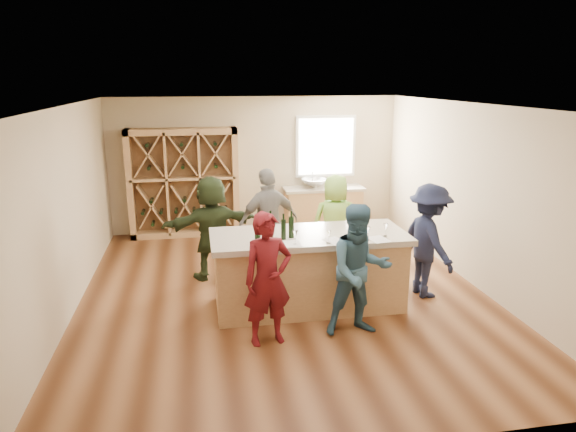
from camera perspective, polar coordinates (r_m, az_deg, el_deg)
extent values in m
cube|color=brown|center=(7.94, -0.46, -8.80)|extent=(6.00, 7.00, 0.10)
cube|color=white|center=(7.26, -0.51, 12.60)|extent=(6.00, 7.00, 0.10)
cube|color=#C1AD8B|center=(10.92, -3.63, 5.79)|extent=(6.00, 0.10, 2.80)
cube|color=#C1AD8B|center=(4.20, 7.81, -10.02)|extent=(6.00, 0.10, 2.80)
cube|color=#C1AD8B|center=(7.59, -23.81, 0.34)|extent=(0.10, 7.00, 2.80)
cube|color=#C1AD8B|center=(8.51, 20.21, 2.19)|extent=(0.10, 7.00, 2.80)
cube|color=white|center=(11.05, 4.20, 7.73)|extent=(1.30, 0.06, 1.30)
cube|color=white|center=(11.02, 4.25, 7.71)|extent=(1.18, 0.01, 1.18)
cube|color=tan|center=(10.63, -11.50, 3.61)|extent=(2.20, 0.45, 2.20)
cube|color=tan|center=(11.02, 3.91, 0.72)|extent=(1.60, 0.58, 0.86)
cube|color=#ADA18E|center=(10.92, 3.95, 3.06)|extent=(1.70, 0.62, 0.06)
imported|color=silver|center=(10.85, 2.94, 3.66)|extent=(0.54, 0.54, 0.19)
cylinder|color=silver|center=(11.01, 2.73, 4.13)|extent=(0.02, 0.02, 0.30)
cube|color=tan|center=(7.30, 2.31, -6.34)|extent=(2.60, 1.00, 1.00)
cube|color=#ADA18E|center=(7.12, 2.36, -2.30)|extent=(2.72, 1.12, 0.08)
cylinder|color=black|center=(6.70, -3.40, -1.68)|extent=(0.10, 0.10, 0.31)
cylinder|color=black|center=(6.91, -1.95, -1.22)|extent=(0.08, 0.08, 0.29)
cylinder|color=black|center=(6.83, -0.51, -1.49)|extent=(0.08, 0.08, 0.27)
cylinder|color=black|center=(6.89, 0.38, -1.25)|extent=(0.09, 0.09, 0.29)
cone|color=white|center=(6.62, 0.81, -2.39)|extent=(0.09, 0.09, 0.20)
cone|color=white|center=(6.70, 4.56, -2.39)|extent=(0.08, 0.08, 0.16)
cone|color=white|center=(6.89, 8.84, -1.95)|extent=(0.08, 0.08, 0.18)
cone|color=white|center=(7.09, 10.77, -1.57)|extent=(0.08, 0.08, 0.17)
cube|color=white|center=(6.68, 0.50, -3.08)|extent=(0.21, 0.29, 0.00)
cube|color=white|center=(6.82, 5.27, -2.77)|extent=(0.34, 0.39, 0.00)
cube|color=white|center=(6.96, 10.03, -2.57)|extent=(0.28, 0.35, 0.00)
imported|color=#590F14|center=(6.22, -2.26, -7.03)|extent=(0.68, 0.55, 1.66)
imported|color=#335972|center=(6.48, 7.95, -6.03)|extent=(0.84, 0.47, 1.70)
imported|color=#191E38|center=(7.82, 15.34, -2.68)|extent=(0.65, 1.16, 1.70)
imported|color=slate|center=(8.33, -2.17, -0.74)|extent=(1.15, 0.82, 1.78)
imported|color=#8CC64C|center=(8.62, 5.26, -0.76)|extent=(0.84, 0.58, 1.64)
imported|color=#263319|center=(8.32, -8.44, -1.26)|extent=(1.66, 0.92, 1.69)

